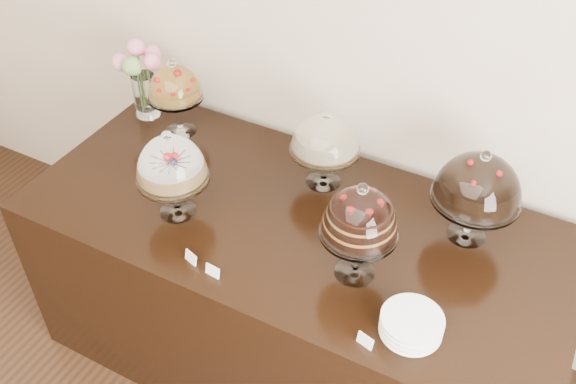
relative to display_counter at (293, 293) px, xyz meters
The scene contains 12 objects.
wall_back 1.19m from the display_counter, 103.03° to the left, with size 5.00×0.04×3.00m, color beige.
display_counter is the anchor object (origin of this frame).
cake_stand_sugar_sponge 0.84m from the display_counter, 157.48° to the right, with size 0.29×0.29×0.40m.
cake_stand_choco_layer 0.81m from the display_counter, 24.25° to the right, with size 0.27×0.27×0.42m.
cake_stand_cheesecake 0.73m from the display_counter, 89.49° to the left, with size 0.29×0.29×0.36m.
cake_stand_dark_choco 0.98m from the display_counter, 20.38° to the left, with size 0.33×0.33×0.41m.
cake_stand_fruit_tart 1.06m from the display_counter, 159.28° to the left, with size 0.25×0.25×0.38m.
flower_vase 1.22m from the display_counter, 161.63° to the left, with size 0.22×0.23×0.38m.
plate_stack 0.83m from the display_counter, 26.99° to the right, with size 0.20×0.20×0.07m.
price_card_left 0.65m from the display_counter, 120.65° to the right, with size 0.06×0.01×0.04m, color white.
price_card_right 0.80m from the display_counter, 41.17° to the right, with size 0.06×0.01×0.04m, color white.
price_card_extra 0.63m from the display_counter, 106.73° to the right, with size 0.06×0.01×0.04m, color white.
Camera 1 is at (0.98, 0.80, 2.65)m, focal length 40.00 mm.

